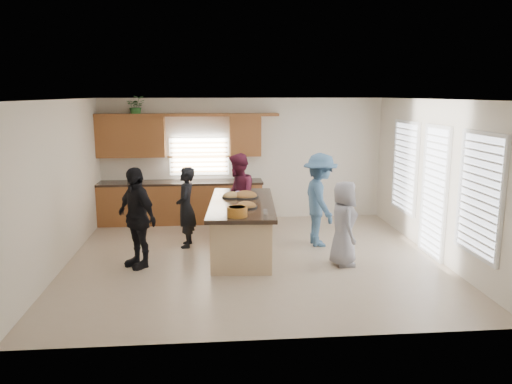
{
  "coord_description": "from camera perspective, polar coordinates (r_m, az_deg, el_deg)",
  "views": [
    {
      "loc": [
        -0.71,
        -8.48,
        2.89
      ],
      "look_at": [
        0.07,
        0.31,
        1.15
      ],
      "focal_mm": 35.0,
      "sensor_mm": 36.0,
      "label": 1
    }
  ],
  "objects": [
    {
      "name": "island",
      "position": [
        9.22,
        -1.6,
        -4.17
      ],
      "size": [
        1.34,
        2.78,
        0.95
      ],
      "rotation": [
        0.0,
        0.0,
        -0.07
      ],
      "color": "tan",
      "rests_on": "ground"
    },
    {
      "name": "back_cabinetry",
      "position": [
        11.41,
        -8.81,
        1.04
      ],
      "size": [
        4.08,
        0.66,
        2.46
      ],
      "color": "brown",
      "rests_on": "ground"
    },
    {
      "name": "room_shell",
      "position": [
        8.57,
        -0.3,
        4.52
      ],
      "size": [
        6.52,
        6.02,
        2.81
      ],
      "color": "silver",
      "rests_on": "ground"
    },
    {
      "name": "clear_cup",
      "position": [
        8.13,
        1.08,
        -2.32
      ],
      "size": [
        0.07,
        0.07,
        0.09
      ],
      "primitive_type": "cylinder",
      "color": "white",
      "rests_on": "island"
    },
    {
      "name": "woman_left_front",
      "position": [
        8.6,
        -13.51,
        -2.85
      ],
      "size": [
        0.97,
        1.03,
        1.71
      ],
      "primitive_type": "imported",
      "rotation": [
        0.0,
        0.0,
        -0.85
      ],
      "color": "black",
      "rests_on": "ground"
    },
    {
      "name": "platter_back",
      "position": [
        9.51,
        -2.8,
        -0.46
      ],
      "size": [
        0.38,
        0.38,
        0.15
      ],
      "color": "black",
      "rests_on": "island"
    },
    {
      "name": "woman_right_front",
      "position": [
        8.61,
        9.99,
        -3.57
      ],
      "size": [
        0.47,
        0.71,
        1.46
      ],
      "primitive_type": "imported",
      "rotation": [
        0.0,
        0.0,
        1.57
      ],
      "color": "gray",
      "rests_on": "ground"
    },
    {
      "name": "woman_left_mid",
      "position": [
        10.02,
        -2.09,
        -0.5
      ],
      "size": [
        0.74,
        0.9,
        1.73
      ],
      "primitive_type": "imported",
      "rotation": [
        0.0,
        0.0,
        -1.67
      ],
      "color": "maroon",
      "rests_on": "ground"
    },
    {
      "name": "floor",
      "position": [
        8.99,
        -0.29,
        -7.6
      ],
      "size": [
        6.5,
        6.5,
        0.0
      ],
      "primitive_type": "plane",
      "color": "tan",
      "rests_on": "ground"
    },
    {
      "name": "potted_plant",
      "position": [
        11.42,
        -13.53,
        9.52
      ],
      "size": [
        0.43,
        0.39,
        0.45
      ],
      "primitive_type": "imported",
      "rotation": [
        0.0,
        0.0,
        0.1
      ],
      "color": "#2C6A2A",
      "rests_on": "back_cabinetry"
    },
    {
      "name": "platter_front",
      "position": [
        8.66,
        -1.12,
        -1.61
      ],
      "size": [
        0.38,
        0.38,
        0.16
      ],
      "color": "black",
      "rests_on": "island"
    },
    {
      "name": "right_wall_glazing",
      "position": [
        9.36,
        19.84,
        0.96
      ],
      "size": [
        0.06,
        4.0,
        2.25
      ],
      "color": "white",
      "rests_on": "ground"
    },
    {
      "name": "flower_vase",
      "position": [
        10.28,
        -1.64,
        1.61
      ],
      "size": [
        0.14,
        0.14,
        0.44
      ],
      "color": "silver",
      "rests_on": "island"
    },
    {
      "name": "woman_right_back",
      "position": [
        9.63,
        7.32,
        -0.89
      ],
      "size": [
        0.75,
        1.2,
        1.79
      ],
      "primitive_type": "imported",
      "rotation": [
        0.0,
        0.0,
        1.64
      ],
      "color": "#3B5D81",
      "rests_on": "ground"
    },
    {
      "name": "salad_bowl",
      "position": [
        8.02,
        -2.17,
        -2.2
      ],
      "size": [
        0.33,
        0.33,
        0.16
      ],
      "color": "#B96F21",
      "rests_on": "island"
    },
    {
      "name": "plate_stack",
      "position": [
        9.87,
        -1.69,
        -0.05
      ],
      "size": [
        0.24,
        0.24,
        0.05
      ],
      "primitive_type": "cylinder",
      "color": "#A481BB",
      "rests_on": "island"
    },
    {
      "name": "woman_left_back",
      "position": [
        9.58,
        -8.0,
        -1.74
      ],
      "size": [
        0.39,
        0.58,
        1.54
      ],
      "primitive_type": "imported",
      "rotation": [
        0.0,
        0.0,
        -1.61
      ],
      "color": "black",
      "rests_on": "ground"
    },
    {
      "name": "platter_mid",
      "position": [
        9.52,
        -1.19,
        -0.44
      ],
      "size": [
        0.48,
        0.48,
        0.19
      ],
      "color": "black",
      "rests_on": "island"
    }
  ]
}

